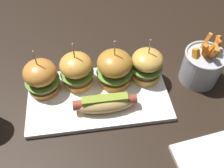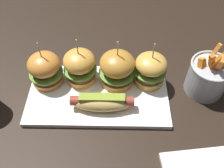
{
  "view_description": "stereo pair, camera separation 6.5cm",
  "coord_description": "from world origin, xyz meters",
  "px_view_note": "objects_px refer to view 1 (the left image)",
  "views": [
    {
      "loc": [
        -0.02,
        -0.41,
        0.55
      ],
      "look_at": [
        0.04,
        0.0,
        0.05
      ],
      "focal_mm": 39.87,
      "sensor_mm": 36.0,
      "label": 1
    },
    {
      "loc": [
        0.05,
        -0.41,
        0.55
      ],
      "look_at": [
        0.04,
        0.0,
        0.05
      ],
      "focal_mm": 39.87,
      "sensor_mm": 36.0,
      "label": 2
    }
  ],
  "objects_px": {
    "slider_far_right": "(147,65)",
    "hot_dog": "(105,103)",
    "platter_main": "(98,96)",
    "slider_center_right": "(114,68)",
    "fries_bucket": "(202,66)",
    "slider_center_left": "(77,70)",
    "slider_far_left": "(41,77)"
  },
  "relations": [
    {
      "from": "hot_dog",
      "to": "fries_bucket",
      "type": "height_order",
      "value": "fries_bucket"
    },
    {
      "from": "platter_main",
      "to": "slider_center_left",
      "type": "distance_m",
      "value": 0.09
    },
    {
      "from": "slider_far_left",
      "to": "slider_far_right",
      "type": "bearing_deg",
      "value": 0.94
    },
    {
      "from": "slider_center_left",
      "to": "fries_bucket",
      "type": "bearing_deg",
      "value": -3.54
    },
    {
      "from": "hot_dog",
      "to": "slider_far_left",
      "type": "relative_size",
      "value": 1.16
    },
    {
      "from": "hot_dog",
      "to": "slider_center_left",
      "type": "relative_size",
      "value": 1.14
    },
    {
      "from": "hot_dog",
      "to": "slider_center_left",
      "type": "distance_m",
      "value": 0.12
    },
    {
      "from": "slider_far_left",
      "to": "platter_main",
      "type": "bearing_deg",
      "value": -16.64
    },
    {
      "from": "platter_main",
      "to": "hot_dog",
      "type": "bearing_deg",
      "value": -73.22
    },
    {
      "from": "slider_center_left",
      "to": "slider_center_right",
      "type": "xyz_separation_m",
      "value": [
        0.1,
        -0.01,
        0.0
      ]
    },
    {
      "from": "slider_center_right",
      "to": "fries_bucket",
      "type": "relative_size",
      "value": 1.0
    },
    {
      "from": "platter_main",
      "to": "slider_center_left",
      "type": "bearing_deg",
      "value": 133.21
    },
    {
      "from": "slider_center_left",
      "to": "platter_main",
      "type": "bearing_deg",
      "value": -46.79
    },
    {
      "from": "platter_main",
      "to": "slider_center_right",
      "type": "xyz_separation_m",
      "value": [
        0.05,
        0.05,
        0.06
      ]
    },
    {
      "from": "hot_dog",
      "to": "platter_main",
      "type": "bearing_deg",
      "value": 106.78
    },
    {
      "from": "platter_main",
      "to": "slider_center_right",
      "type": "bearing_deg",
      "value": 41.75
    },
    {
      "from": "slider_far_left",
      "to": "slider_center_right",
      "type": "bearing_deg",
      "value": 0.74
    },
    {
      "from": "fries_bucket",
      "to": "slider_far_left",
      "type": "bearing_deg",
      "value": 178.61
    },
    {
      "from": "slider_center_right",
      "to": "fries_bucket",
      "type": "bearing_deg",
      "value": -3.09
    },
    {
      "from": "slider_far_right",
      "to": "fries_bucket",
      "type": "height_order",
      "value": "slider_far_right"
    },
    {
      "from": "hot_dog",
      "to": "slider_center_left",
      "type": "height_order",
      "value": "slider_center_left"
    },
    {
      "from": "slider_far_right",
      "to": "hot_dog",
      "type": "bearing_deg",
      "value": -143.66
    },
    {
      "from": "hot_dog",
      "to": "slider_far_left",
      "type": "xyz_separation_m",
      "value": [
        -0.16,
        0.09,
        0.02
      ]
    },
    {
      "from": "slider_center_right",
      "to": "slider_far_right",
      "type": "distance_m",
      "value": 0.09
    },
    {
      "from": "slider_center_right",
      "to": "slider_far_right",
      "type": "xyz_separation_m",
      "value": [
        0.09,
        0.0,
        -0.0
      ]
    },
    {
      "from": "slider_far_left",
      "to": "hot_dog",
      "type": "bearing_deg",
      "value": -29.4
    },
    {
      "from": "hot_dog",
      "to": "slider_center_left",
      "type": "bearing_deg",
      "value": 122.85
    },
    {
      "from": "slider_center_left",
      "to": "slider_center_right",
      "type": "distance_m",
      "value": 0.1
    },
    {
      "from": "slider_far_left",
      "to": "slider_far_right",
      "type": "relative_size",
      "value": 1.02
    },
    {
      "from": "hot_dog",
      "to": "fries_bucket",
      "type": "xyz_separation_m",
      "value": [
        0.28,
        0.08,
        0.01
      ]
    },
    {
      "from": "hot_dog",
      "to": "slider_far_right",
      "type": "bearing_deg",
      "value": 36.34
    },
    {
      "from": "hot_dog",
      "to": "slider_center_right",
      "type": "relative_size",
      "value": 1.12
    }
  ]
}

